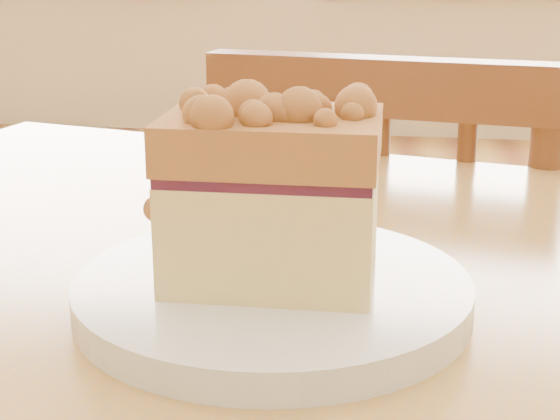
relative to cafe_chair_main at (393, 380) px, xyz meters
name	(u,v)px	position (x,y,z in m)	size (l,w,h in m)	color
cafe_chair_main	(393,380)	(0.00, 0.00, 0.00)	(0.44, 0.44, 0.85)	#612E1A
plate	(272,294)	(-0.07, -0.51, 0.33)	(0.22, 0.22, 0.02)	white
cake_slice	(270,179)	(-0.07, -0.51, 0.39)	(0.13, 0.09, 0.11)	#FFEE90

